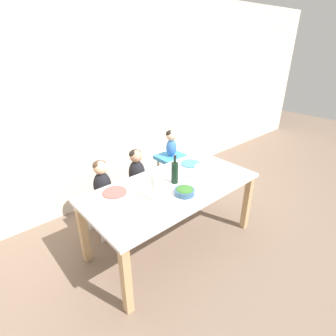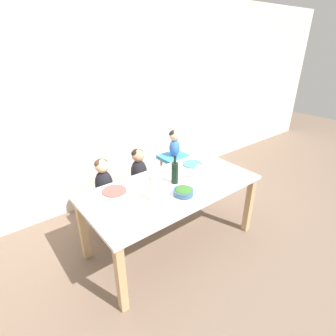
% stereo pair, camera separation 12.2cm
% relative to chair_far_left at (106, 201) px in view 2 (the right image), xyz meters
% --- Properties ---
extents(ground_plane, '(14.00, 14.00, 0.00)m').
position_rel_chair_far_left_xyz_m(ground_plane, '(0.45, -0.68, -0.39)').
color(ground_plane, '#705B4C').
extents(wall_back, '(10.00, 0.06, 2.70)m').
position_rel_chair_far_left_xyz_m(wall_back, '(0.45, 0.68, 0.96)').
color(wall_back, beige).
rests_on(wall_back, ground_plane).
extents(dining_table, '(1.83, 0.90, 0.75)m').
position_rel_chair_far_left_xyz_m(dining_table, '(0.45, -0.68, 0.27)').
color(dining_table, silver).
rests_on(dining_table, ground_plane).
extents(chair_far_left, '(0.43, 0.40, 0.46)m').
position_rel_chair_far_left_xyz_m(chair_far_left, '(0.00, 0.00, 0.00)').
color(chair_far_left, silver).
rests_on(chair_far_left, ground_plane).
extents(chair_far_center, '(0.43, 0.40, 0.46)m').
position_rel_chair_far_left_xyz_m(chair_far_center, '(0.47, 0.00, 0.00)').
color(chair_far_center, silver).
rests_on(chair_far_center, ground_plane).
extents(chair_right_highchair, '(0.37, 0.34, 0.70)m').
position_rel_chair_far_left_xyz_m(chair_right_highchair, '(1.05, -0.00, 0.16)').
color(chair_right_highchair, silver).
rests_on(chair_right_highchair, ground_plane).
extents(person_child_left, '(0.20, 0.20, 0.47)m').
position_rel_chair_far_left_xyz_m(person_child_left, '(0.00, 0.00, 0.31)').
color(person_child_left, black).
rests_on(person_child_left, chair_far_left).
extents(person_child_center, '(0.20, 0.20, 0.47)m').
position_rel_chair_far_left_xyz_m(person_child_center, '(0.47, 0.00, 0.31)').
color(person_child_center, black).
rests_on(person_child_center, chair_far_center).
extents(person_baby_right, '(0.14, 0.15, 0.36)m').
position_rel_chair_far_left_xyz_m(person_baby_right, '(1.05, 0.00, 0.51)').
color(person_baby_right, '#3366B2').
rests_on(person_baby_right, chair_right_highchair).
extents(wine_bottle, '(0.07, 0.07, 0.31)m').
position_rel_chair_far_left_xyz_m(wine_bottle, '(0.52, -0.64, 0.48)').
color(wine_bottle, black).
rests_on(wine_bottle, dining_table).
extents(paper_towel_roll, '(0.11, 0.11, 0.26)m').
position_rel_chair_far_left_xyz_m(paper_towel_roll, '(0.16, -0.77, 0.49)').
color(paper_towel_roll, white).
rests_on(paper_towel_roll, dining_table).
extents(wine_glass_near, '(0.08, 0.08, 0.18)m').
position_rel_chair_far_left_xyz_m(wine_glass_near, '(0.76, -0.74, 0.49)').
color(wine_glass_near, white).
rests_on(wine_glass_near, dining_table).
extents(wine_glass_far, '(0.08, 0.08, 0.18)m').
position_rel_chair_far_left_xyz_m(wine_glass_far, '(0.38, -0.50, 0.49)').
color(wine_glass_far, white).
rests_on(wine_glass_far, dining_table).
extents(salad_bowl_large, '(0.20, 0.20, 0.08)m').
position_rel_chair_far_left_xyz_m(salad_bowl_large, '(0.43, -0.88, 0.39)').
color(salad_bowl_large, '#335675').
rests_on(salad_bowl_large, dining_table).
extents(dinner_plate_front_left, '(0.24, 0.24, 0.01)m').
position_rel_chair_far_left_xyz_m(dinner_plate_front_left, '(-0.10, -0.92, 0.36)').
color(dinner_plate_front_left, silver).
rests_on(dinner_plate_front_left, dining_table).
extents(dinner_plate_back_left, '(0.24, 0.24, 0.01)m').
position_rel_chair_far_left_xyz_m(dinner_plate_back_left, '(-0.07, -0.40, 0.36)').
color(dinner_plate_back_left, '#D14C47').
rests_on(dinner_plate_back_left, dining_table).
extents(dinner_plate_back_right, '(0.24, 0.24, 0.01)m').
position_rel_chair_far_left_xyz_m(dinner_plate_back_right, '(0.97, -0.43, 0.36)').
color(dinner_plate_back_right, teal).
rests_on(dinner_plate_back_right, dining_table).
extents(dinner_plate_front_right, '(0.24, 0.24, 0.01)m').
position_rel_chair_far_left_xyz_m(dinner_plate_front_right, '(1.00, -0.94, 0.36)').
color(dinner_plate_front_right, silver).
rests_on(dinner_plate_front_right, dining_table).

